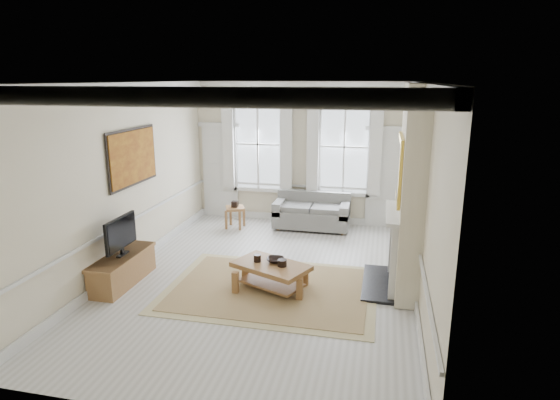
% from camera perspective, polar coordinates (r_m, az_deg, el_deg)
% --- Properties ---
extents(floor, '(7.20, 7.20, 0.00)m').
position_cam_1_polar(floor, '(8.45, -1.95, -9.57)').
color(floor, '#B7B5AD').
rests_on(floor, ground).
extents(ceiling, '(7.20, 7.20, 0.00)m').
position_cam_1_polar(ceiling, '(7.70, -2.18, 14.17)').
color(ceiling, white).
rests_on(ceiling, back_wall).
extents(back_wall, '(5.20, 0.00, 5.20)m').
position_cam_1_polar(back_wall, '(11.36, 2.53, 5.70)').
color(back_wall, beige).
rests_on(back_wall, floor).
extents(left_wall, '(0.00, 7.20, 7.20)m').
position_cam_1_polar(left_wall, '(8.91, -18.48, 2.47)').
color(left_wall, beige).
rests_on(left_wall, floor).
extents(right_wall, '(0.00, 7.20, 7.20)m').
position_cam_1_polar(right_wall, '(7.69, 17.05, 0.73)').
color(right_wall, beige).
rests_on(right_wall, floor).
extents(window_left, '(1.26, 0.20, 2.20)m').
position_cam_1_polar(window_left, '(11.51, -2.69, 6.82)').
color(window_left, '#B2BCC6').
rests_on(window_left, back_wall).
extents(window_right, '(1.26, 0.20, 2.20)m').
position_cam_1_polar(window_right, '(11.15, 7.85, 6.45)').
color(window_right, '#B2BCC6').
rests_on(window_right, back_wall).
extents(door_left, '(0.90, 0.08, 2.30)m').
position_cam_1_polar(door_left, '(11.94, -7.28, 3.35)').
color(door_left, silver).
rests_on(door_left, floor).
extents(door_right, '(0.90, 0.08, 2.30)m').
position_cam_1_polar(door_right, '(11.25, 12.80, 2.41)').
color(door_right, silver).
rests_on(door_right, floor).
extents(painting, '(0.05, 1.66, 1.06)m').
position_cam_1_polar(painting, '(9.08, -17.48, 5.02)').
color(painting, '#B4771E').
rests_on(painting, left_wall).
extents(chimney_breast, '(0.35, 1.70, 3.38)m').
position_cam_1_polar(chimney_breast, '(7.87, 15.68, 1.14)').
color(chimney_breast, beige).
rests_on(chimney_breast, floor).
extents(hearth, '(0.55, 1.50, 0.05)m').
position_cam_1_polar(hearth, '(8.39, 11.95, -9.89)').
color(hearth, black).
rests_on(hearth, floor).
extents(fireplace, '(0.21, 1.45, 1.33)m').
position_cam_1_polar(fireplace, '(8.13, 13.62, -5.41)').
color(fireplace, silver).
rests_on(fireplace, floor).
extents(mirror, '(0.06, 1.26, 1.06)m').
position_cam_1_polar(mirror, '(7.79, 14.28, 3.74)').
color(mirror, gold).
rests_on(mirror, chimney_breast).
extents(sofa, '(1.75, 0.85, 0.84)m').
position_cam_1_polar(sofa, '(11.12, 3.94, -1.64)').
color(sofa, slate).
rests_on(sofa, floor).
extents(side_table, '(0.54, 0.54, 0.51)m').
position_cam_1_polar(side_table, '(11.14, -5.51, -1.38)').
color(side_table, brown).
rests_on(side_table, floor).
extents(rug, '(3.50, 2.60, 0.02)m').
position_cam_1_polar(rug, '(8.04, -1.08, -10.78)').
color(rug, tan).
rests_on(rug, floor).
extents(coffee_table, '(1.42, 1.16, 0.46)m').
position_cam_1_polar(coffee_table, '(7.89, -1.10, -8.34)').
color(coffee_table, brown).
rests_on(coffee_table, rug).
extents(ceramic_pot_a, '(0.12, 0.12, 0.12)m').
position_cam_1_polar(ceramic_pot_a, '(7.94, -2.78, -7.09)').
color(ceramic_pot_a, black).
rests_on(ceramic_pot_a, coffee_table).
extents(ceramic_pot_b, '(0.15, 0.15, 0.11)m').
position_cam_1_polar(ceramic_pot_b, '(7.75, 0.26, -7.68)').
color(ceramic_pot_b, black).
rests_on(ceramic_pot_b, coffee_table).
extents(bowl, '(0.32, 0.32, 0.07)m').
position_cam_1_polar(bowl, '(7.92, -0.58, -7.32)').
color(bowl, black).
rests_on(bowl, coffee_table).
extents(tv_stand, '(0.47, 1.46, 0.52)m').
position_cam_1_polar(tv_stand, '(8.61, -18.61, -7.99)').
color(tv_stand, brown).
rests_on(tv_stand, floor).
extents(tv, '(0.08, 0.90, 0.68)m').
position_cam_1_polar(tv, '(8.38, -18.84, -3.86)').
color(tv, black).
rests_on(tv, tv_stand).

